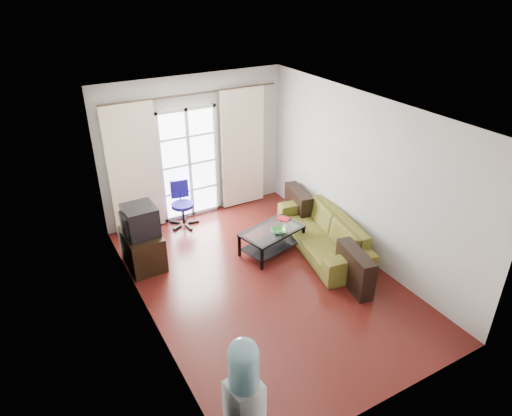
{
  "coord_description": "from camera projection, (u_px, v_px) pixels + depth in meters",
  "views": [
    {
      "loc": [
        -2.94,
        -4.96,
        4.35
      ],
      "look_at": [
        0.05,
        0.35,
        1.11
      ],
      "focal_mm": 32.0,
      "sensor_mm": 36.0,
      "label": 1
    }
  ],
  "objects": [
    {
      "name": "floor",
      "position": [
        264.0,
        280.0,
        7.14
      ],
      "size": [
        5.2,
        5.2,
        0.0
      ],
      "primitive_type": "plane",
      "color": "#511813",
      "rests_on": "ground"
    },
    {
      "name": "ceiling",
      "position": [
        266.0,
        111.0,
        5.87
      ],
      "size": [
        5.2,
        5.2,
        0.0
      ],
      "primitive_type": "plane",
      "rotation": [
        3.14,
        0.0,
        0.0
      ],
      "color": "white",
      "rests_on": "wall_back"
    },
    {
      "name": "wall_back",
      "position": [
        195.0,
        148.0,
        8.5
      ],
      "size": [
        3.6,
        0.02,
        2.7
      ],
      "primitive_type": "cube",
      "color": "beige",
      "rests_on": "floor"
    },
    {
      "name": "wall_front",
      "position": [
        398.0,
        309.0,
        4.5
      ],
      "size": [
        3.6,
        0.02,
        2.7
      ],
      "primitive_type": "cube",
      "color": "beige",
      "rests_on": "floor"
    },
    {
      "name": "wall_left",
      "position": [
        142.0,
        236.0,
        5.72
      ],
      "size": [
        0.02,
        5.2,
        2.7
      ],
      "primitive_type": "cube",
      "color": "beige",
      "rests_on": "floor"
    },
    {
      "name": "wall_right",
      "position": [
        362.0,
        178.0,
        7.28
      ],
      "size": [
        0.02,
        5.2,
        2.7
      ],
      "primitive_type": "cube",
      "color": "beige",
      "rests_on": "floor"
    },
    {
      "name": "french_door",
      "position": [
        189.0,
        164.0,
        8.52
      ],
      "size": [
        1.16,
        0.06,
        2.15
      ],
      "color": "white",
      "rests_on": "wall_back"
    },
    {
      "name": "curtain_rod",
      "position": [
        193.0,
        94.0,
        7.94
      ],
      "size": [
        3.3,
        0.04,
        0.04
      ],
      "primitive_type": "cylinder",
      "rotation": [
        0.0,
        1.57,
        0.0
      ],
      "color": "#4C3F2D",
      "rests_on": "wall_back"
    },
    {
      "name": "curtain_left",
      "position": [
        134.0,
        170.0,
        7.96
      ],
      "size": [
        0.9,
        0.07,
        2.35
      ],
      "primitive_type": "cube",
      "color": "#FFEACD",
      "rests_on": "curtain_rod"
    },
    {
      "name": "curtain_right",
      "position": [
        243.0,
        149.0,
        8.89
      ],
      "size": [
        0.9,
        0.07,
        2.35
      ],
      "primitive_type": "cube",
      "color": "#FFEACD",
      "rests_on": "curtain_rod"
    },
    {
      "name": "radiator",
      "position": [
        236.0,
        190.0,
        9.25
      ],
      "size": [
        0.64,
        0.12,
        0.64
      ],
      "primitive_type": "cube",
      "color": "#949497",
      "rests_on": "floor"
    },
    {
      "name": "sofa",
      "position": [
        323.0,
        233.0,
        7.79
      ],
      "size": [
        2.5,
        1.68,
        0.64
      ],
      "primitive_type": "imported",
      "rotation": [
        0.0,
        0.0,
        -1.77
      ],
      "color": "brown",
      "rests_on": "floor"
    },
    {
      "name": "coffee_table",
      "position": [
        272.0,
        237.0,
        7.73
      ],
      "size": [
        1.17,
        0.84,
        0.43
      ],
      "rotation": [
        0.0,
        0.0,
        0.25
      ],
      "color": "silver",
      "rests_on": "floor"
    },
    {
      "name": "bowl",
      "position": [
        279.0,
        231.0,
        7.57
      ],
      "size": [
        0.42,
        0.42,
        0.06
      ],
      "primitive_type": "imported",
      "rotation": [
        0.0,
        0.0,
        -0.4
      ],
      "color": "#30853F",
      "rests_on": "coffee_table"
    },
    {
      "name": "book",
      "position": [
        281.0,
        221.0,
        7.91
      ],
      "size": [
        0.37,
        0.37,
        0.02
      ],
      "primitive_type": "imported",
      "rotation": [
        0.0,
        0.0,
        0.61
      ],
      "color": "#AF152F",
      "rests_on": "coffee_table"
    },
    {
      "name": "remote",
      "position": [
        280.0,
        233.0,
        7.54
      ],
      "size": [
        0.18,
        0.08,
        0.02
      ],
      "primitive_type": "cube",
      "rotation": [
        0.0,
        0.0,
        -0.16
      ],
      "color": "black",
      "rests_on": "coffee_table"
    },
    {
      "name": "tv_stand",
      "position": [
        143.0,
        249.0,
        7.38
      ],
      "size": [
        0.55,
        0.82,
        0.59
      ],
      "primitive_type": "cube",
      "rotation": [
        0.0,
        0.0,
        0.02
      ],
      "color": "black",
      "rests_on": "floor"
    },
    {
      "name": "crt_tv",
      "position": [
        139.0,
        221.0,
        7.12
      ],
      "size": [
        0.54,
        0.53,
        0.48
      ],
      "rotation": [
        0.0,
        0.0,
        0.02
      ],
      "color": "black",
      "rests_on": "tv_stand"
    },
    {
      "name": "task_chair",
      "position": [
        183.0,
        212.0,
        8.57
      ],
      "size": [
        0.67,
        0.67,
        0.85
      ],
      "rotation": [
        0.0,
        0.0,
        -0.17
      ],
      "color": "black",
      "rests_on": "floor"
    },
    {
      "name": "water_cooler",
      "position": [
        244.0,
        397.0,
        4.27
      ],
      "size": [
        0.34,
        0.34,
        1.48
      ],
      "rotation": [
        0.0,
        0.0,
        0.12
      ],
      "color": "silver",
      "rests_on": "floor"
    }
  ]
}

